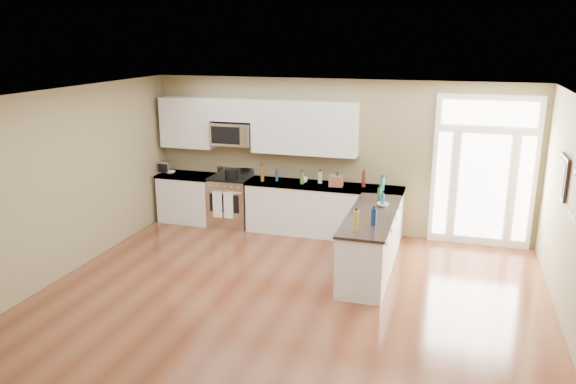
{
  "coord_description": "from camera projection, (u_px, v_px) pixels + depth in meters",
  "views": [
    {
      "loc": [
        2.04,
        -5.84,
        3.52
      ],
      "look_at": [
        -0.32,
        2.0,
        1.24
      ],
      "focal_mm": 35.0,
      "sensor_mm": 36.0,
      "label": 1
    }
  ],
  "objects": [
    {
      "name": "kitchen_range",
      "position": [
        231.0,
        201.0,
        10.72
      ],
      "size": [
        0.77,
        0.69,
        1.08
      ],
      "color": "silver",
      "rests_on": "ground"
    },
    {
      "name": "peninsula_cabinet",
      "position": [
        370.0,
        245.0,
        8.6
      ],
      "size": [
        0.69,
        2.32,
        0.94
      ],
      "color": "silver",
      "rests_on": "ground"
    },
    {
      "name": "back_cabinet_left",
      "position": [
        189.0,
        199.0,
        10.99
      ],
      "size": [
        1.1,
        0.66,
        0.94
      ],
      "color": "silver",
      "rests_on": "ground"
    },
    {
      "name": "bowl_peninsula",
      "position": [
        383.0,
        205.0,
        8.81
      ],
      "size": [
        0.21,
        0.21,
        0.06
      ],
      "primitive_type": "imported",
      "rotation": [
        0.0,
        0.0,
        -0.19
      ],
      "color": "white",
      "rests_on": "peninsula_cabinet"
    },
    {
      "name": "upper_cabinet_right",
      "position": [
        304.0,
        128.0,
        10.08
      ],
      "size": [
        1.94,
        0.33,
        0.95
      ],
      "primitive_type": "cube",
      "color": "silver",
      "rests_on": "room_shell"
    },
    {
      "name": "upper_cabinet_left",
      "position": [
        188.0,
        123.0,
        10.72
      ],
      "size": [
        1.04,
        0.33,
        0.95
      ],
      "primitive_type": "cube",
      "color": "silver",
      "rests_on": "room_shell"
    },
    {
      "name": "counter_bottles",
      "position": [
        337.0,
        189.0,
        9.36
      ],
      "size": [
        2.4,
        2.46,
        0.3
      ],
      "color": "#19591E",
      "rests_on": "back_cabinet_right"
    },
    {
      "name": "upper_cabinet_short",
      "position": [
        233.0,
        110.0,
        10.39
      ],
      "size": [
        0.82,
        0.33,
        0.4
      ],
      "primitive_type": "cube",
      "color": "silver",
      "rests_on": "room_shell"
    },
    {
      "name": "bowl_left",
      "position": [
        171.0,
        172.0,
        10.9
      ],
      "size": [
        0.24,
        0.24,
        0.04
      ],
      "primitive_type": "imported",
      "rotation": [
        0.0,
        0.0,
        0.38
      ],
      "color": "white",
      "rests_on": "back_cabinet_left"
    },
    {
      "name": "ground",
      "position": [
        266.0,
        333.0,
        6.9
      ],
      "size": [
        8.0,
        8.0,
        0.0
      ],
      "primitive_type": "plane",
      "color": "#5C2D1A"
    },
    {
      "name": "back_cabinet_right",
      "position": [
        323.0,
        211.0,
        10.23
      ],
      "size": [
        2.85,
        0.66,
        0.94
      ],
      "color": "silver",
      "rests_on": "ground"
    },
    {
      "name": "wall_art_near",
      "position": [
        563.0,
        177.0,
        7.51
      ],
      "size": [
        0.05,
        0.58,
        0.58
      ],
      "color": "black",
      "rests_on": "room_shell"
    },
    {
      "name": "cup_counter",
      "position": [
        304.0,
        180.0,
        10.23
      ],
      "size": [
        0.17,
        0.17,
        0.11
      ],
      "primitive_type": "imported",
      "rotation": [
        0.0,
        0.0,
        -0.24
      ],
      "color": "white",
      "rests_on": "back_cabinet_right"
    },
    {
      "name": "entry_door",
      "position": [
        484.0,
        172.0,
        9.49
      ],
      "size": [
        1.7,
        0.1,
        2.6
      ],
      "color": "white",
      "rests_on": "ground"
    },
    {
      "name": "room_shell",
      "position": [
        265.0,
        200.0,
        6.44
      ],
      "size": [
        8.0,
        8.0,
        8.0
      ],
      "color": "#887C56",
      "rests_on": "ground"
    },
    {
      "name": "toaster_oven",
      "position": [
        165.0,
        167.0,
        10.97
      ],
      "size": [
        0.27,
        0.21,
        0.22
      ],
      "primitive_type": "cube",
      "rotation": [
        0.0,
        0.0,
        -0.03
      ],
      "color": "silver",
      "rests_on": "back_cabinet_left"
    },
    {
      "name": "cardboard_box",
      "position": [
        336.0,
        181.0,
        9.97
      ],
      "size": [
        0.25,
        0.19,
        0.2
      ],
      "primitive_type": "cube",
      "rotation": [
        0.0,
        0.0,
        0.06
      ],
      "color": "brown",
      "rests_on": "back_cabinet_right"
    },
    {
      "name": "microwave",
      "position": [
        232.0,
        134.0,
        10.47
      ],
      "size": [
        0.78,
        0.41,
        0.42
      ],
      "color": "silver",
      "rests_on": "room_shell"
    },
    {
      "name": "stockpot",
      "position": [
        231.0,
        173.0,
        10.48
      ],
      "size": [
        0.32,
        0.32,
        0.19
      ],
      "primitive_type": "cylinder",
      "rotation": [
        0.0,
        0.0,
        -0.38
      ],
      "color": "black",
      "rests_on": "kitchen_range"
    }
  ]
}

